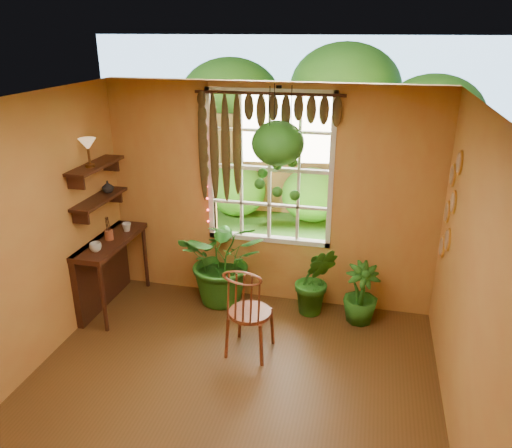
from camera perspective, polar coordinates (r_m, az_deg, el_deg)
The scene contains 22 objects.
floor at distance 4.79m, azimuth -4.68°, elevation -21.30°, with size 4.50×4.50×0.00m, color #553518.
ceiling at distance 3.56m, azimuth -6.01°, elevation 12.47°, with size 4.50×4.50×0.00m, color silver.
wall_back at distance 6.00m, azimuth 1.48°, elevation 3.03°, with size 4.00×4.00×0.00m, color #C69243.
wall_right at distance 3.92m, azimuth 24.15°, elevation -9.62°, with size 4.50×4.50×0.00m, color #C69243.
window at distance 5.93m, azimuth 1.58°, elevation 6.33°, with size 1.52×0.10×1.86m.
valance_vine at distance 5.71m, azimuth 0.53°, elevation 11.67°, with size 1.70×0.12×1.10m.
string_lights at distance 6.03m, azimuth -5.74°, elevation 6.98°, with size 0.03×0.03×1.54m, color #FF2633, non-canonical shape.
wall_plates at distance 5.45m, azimuth 21.25°, elevation 1.80°, with size 0.04×0.32×1.10m, color beige, non-canonical shape.
counter_ledge at distance 6.40m, azimuth -16.88°, elevation -4.44°, with size 0.40×1.20×0.90m.
shelf_lower at distance 6.08m, azimuth -17.45°, elevation 2.74°, with size 0.25×0.90×0.04m, color #3C1B10.
shelf_upper at distance 5.97m, azimuth -17.87°, elevation 6.38°, with size 0.25×0.90×0.04m, color #3C1B10.
backyard at distance 10.43m, azimuth 8.16°, elevation 10.42°, with size 14.00×10.00×12.00m.
windsor_chair at distance 5.35m, azimuth -0.82°, elevation -11.39°, with size 0.49×0.52×1.21m.
potted_plant_left at distance 6.20m, azimuth -3.63°, elevation -4.04°, with size 1.05×0.91×1.17m, color #205115.
potted_plant_mid at distance 6.03m, azimuth 6.80°, elevation -6.41°, with size 0.49×0.40×0.89m, color #205115.
potted_plant_right at distance 5.99m, azimuth 11.91°, elevation -7.79°, with size 0.41×0.41×0.73m, color #205115.
hanging_basket at distance 5.51m, azimuth 2.51°, elevation 8.31°, with size 0.58×0.58×1.26m.
cup_a at distance 5.90m, azimuth -17.86°, elevation -2.53°, with size 0.13×0.13×0.11m, color silver.
cup_b at distance 6.38m, azimuth -14.56°, elevation -0.35°, with size 0.11×0.11×0.11m, color beige.
brush_jar at distance 6.15m, azimuth -16.53°, elevation -0.50°, with size 0.10×0.10×0.36m.
shelf_vase at distance 6.21m, azimuth -16.58°, elevation 4.11°, with size 0.14×0.14×0.14m, color #B2AD99.
tiffany_lamp at distance 5.79m, azimuth -18.68°, elevation 8.44°, with size 0.19×0.19×0.32m.
Camera 1 is at (1.16, -3.32, 3.25)m, focal length 35.00 mm.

